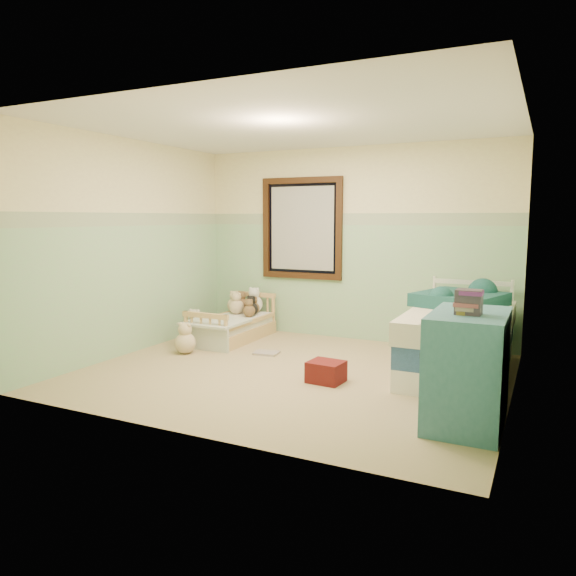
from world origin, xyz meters
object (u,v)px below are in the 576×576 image
at_px(plush_floor_cream, 195,328).
at_px(red_pillow, 326,372).
at_px(floor_book, 266,353).
at_px(toddler_bed_frame, 232,333).
at_px(plush_floor_tan, 185,343).
at_px(twin_bed_frame, 458,363).
at_px(dresser, 467,369).

height_order(plush_floor_cream, red_pillow, plush_floor_cream).
relative_size(red_pillow, floor_book, 1.17).
distance_m(toddler_bed_frame, plush_floor_cream, 0.52).
distance_m(toddler_bed_frame, plush_floor_tan, 0.89).
relative_size(toddler_bed_frame, plush_floor_tan, 5.16).
height_order(toddler_bed_frame, floor_book, toddler_bed_frame).
height_order(plush_floor_tan, twin_bed_frame, plush_floor_tan).
xyz_separation_m(toddler_bed_frame, plush_floor_cream, (-0.50, -0.14, 0.05)).
height_order(plush_floor_cream, plush_floor_tan, plush_floor_cream).
relative_size(twin_bed_frame, floor_book, 6.58).
bearing_deg(plush_floor_cream, dresser, -23.32).
bearing_deg(plush_floor_cream, plush_floor_tan, -61.98).
bearing_deg(dresser, plush_floor_tan, 165.60).
bearing_deg(twin_bed_frame, floor_book, -176.05).
bearing_deg(floor_book, toddler_bed_frame, 139.58).
height_order(twin_bed_frame, floor_book, twin_bed_frame).
height_order(twin_bed_frame, red_pillow, twin_bed_frame).
bearing_deg(plush_floor_tan, red_pillow, -9.44).
bearing_deg(twin_bed_frame, red_pillow, -142.38).
bearing_deg(plush_floor_cream, twin_bed_frame, -3.42).
relative_size(plush_floor_cream, floor_book, 0.93).
bearing_deg(twin_bed_frame, plush_floor_cream, 176.58).
xyz_separation_m(plush_floor_cream, dresser, (3.69, -1.59, 0.31)).
relative_size(toddler_bed_frame, twin_bed_frame, 0.70).
xyz_separation_m(plush_floor_tan, floor_book, (0.88, 0.39, -0.11)).
height_order(plush_floor_cream, twin_bed_frame, plush_floor_cream).
relative_size(plush_floor_tan, floor_book, 0.89).
height_order(plush_floor_cream, floor_book, plush_floor_cream).
relative_size(plush_floor_cream, twin_bed_frame, 0.14).
distance_m(twin_bed_frame, red_pillow, 1.41).
bearing_deg(red_pillow, twin_bed_frame, 37.62).
bearing_deg(dresser, twin_bed_frame, 100.82).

